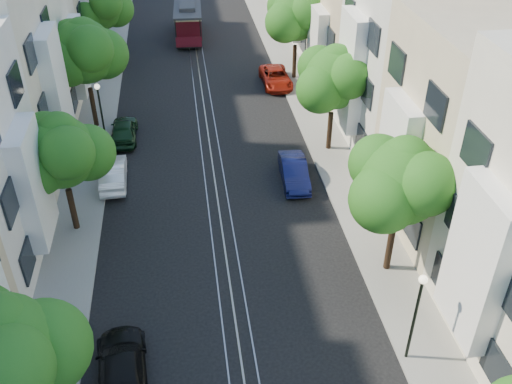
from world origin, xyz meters
name	(u,v)px	position (x,y,z in m)	size (l,w,h in m)	color
ground	(203,101)	(0.00, 28.00, 0.00)	(200.00, 200.00, 0.00)	black
sidewalk_east	(302,94)	(7.25, 28.00, 0.06)	(2.50, 80.00, 0.12)	gray
sidewalk_west	(100,106)	(-7.25, 28.00, 0.06)	(2.50, 80.00, 0.12)	gray
rail_left	(196,101)	(-0.55, 28.00, 0.01)	(0.06, 80.00, 0.02)	gray
rail_slot	(203,100)	(0.00, 28.00, 0.01)	(0.06, 80.00, 0.02)	gray
rail_right	(211,100)	(0.55, 28.00, 0.01)	(0.06, 80.00, 0.02)	gray
lane_line	(203,101)	(0.00, 28.00, 0.00)	(0.08, 80.00, 0.01)	tan
townhouses_east	(372,22)	(11.87, 27.91, 5.18)	(7.75, 72.00, 12.00)	beige
townhouses_west	(14,40)	(-11.87, 27.91, 5.08)	(7.75, 72.00, 11.76)	silver
tree_e_b	(402,184)	(7.26, 8.98, 4.73)	(4.93, 4.08, 6.68)	black
tree_e_c	(335,80)	(7.26, 19.98, 4.60)	(4.84, 3.99, 6.52)	black
tree_e_d	(297,16)	(7.26, 30.98, 4.87)	(5.01, 4.16, 6.85)	black
tree_w_a	(0,358)	(-7.14, 1.98, 4.73)	(4.93, 4.08, 6.68)	black
tree_w_b	(62,154)	(-7.14, 13.98, 4.40)	(4.72, 3.87, 6.27)	black
tree_w_c	(85,53)	(-7.14, 24.98, 5.07)	(5.13, 4.28, 7.09)	black
tree_w_d	(101,7)	(-7.14, 35.98, 4.60)	(4.84, 3.99, 6.52)	black
lamp_east	(417,306)	(6.30, 4.00, 2.85)	(0.32, 0.32, 4.16)	black
lamp_west	(100,107)	(-6.30, 22.00, 2.85)	(0.32, 0.32, 4.16)	black
cable_car	(188,18)	(-0.41, 41.60, 1.72)	(2.68, 7.66, 2.91)	black
parked_car_e_mid	(294,172)	(4.40, 16.74, 0.65)	(1.38, 3.96, 1.31)	#0C113F
parked_car_e_far	(276,77)	(5.60, 29.96, 0.61)	(2.03, 4.41, 1.22)	maroon
parked_car_w_near	(122,369)	(-4.40, 4.48, 0.66)	(1.84, 4.52, 1.31)	black
parked_car_w_mid	(113,173)	(-5.60, 17.99, 0.65)	(1.37, 3.92, 1.29)	white
parked_car_w_far	(124,130)	(-5.27, 22.99, 0.67)	(1.58, 3.94, 1.34)	black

